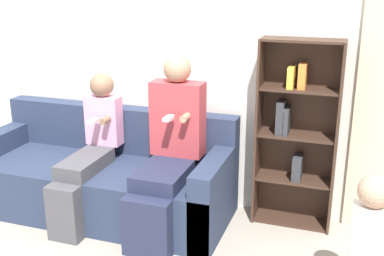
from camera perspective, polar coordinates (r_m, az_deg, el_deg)
ground_plane at (r=3.63m, az=-11.61°, el=-13.34°), size 14.00×14.00×0.00m
back_wall at (r=4.00m, az=-5.86°, el=9.39°), size 10.00×0.06×2.55m
couch at (r=3.97m, az=-10.40°, el=-6.00°), size 2.05×0.82×0.80m
adult_seated at (r=3.51m, az=-2.77°, el=-2.11°), size 0.40×0.78×1.29m
child_seated at (r=3.78m, az=-12.14°, el=-2.54°), size 0.28×0.79×1.11m
toddler_standing at (r=2.90m, az=20.28°, el=-11.98°), size 0.20×0.19×0.84m
bookshelf at (r=3.67m, az=12.21°, el=-0.42°), size 0.59×0.23×1.42m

